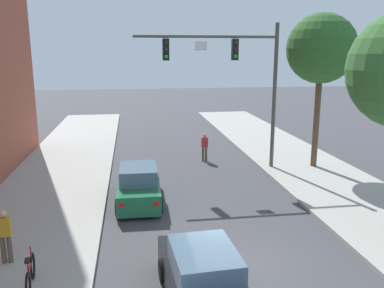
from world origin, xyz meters
name	(u,v)px	position (x,y,z in m)	size (l,w,h in m)	color
ground_plane	(233,266)	(0.00, 0.00, 0.00)	(120.00, 120.00, 0.00)	#424247
sidewalk_left	(1,283)	(-6.50, 0.00, 0.07)	(5.00, 60.00, 0.15)	#A8A59E
traffic_signal_mast	(236,69)	(2.49, 9.62, 5.38)	(7.34, 0.38, 7.50)	#514C47
car_lead_green	(139,186)	(-2.62, 5.71, 0.72)	(1.90, 4.27, 1.60)	#1E663D
car_following_black	(203,280)	(-1.21, -1.73, 0.72)	(2.02, 4.32, 1.60)	black
pedestrian_sidewalk_left_walker	(5,234)	(-6.57, 0.97, 1.06)	(0.36, 0.22, 1.64)	brown
pedestrian_crossing_road	(205,146)	(1.31, 11.76, 0.91)	(0.36, 0.22, 1.64)	brown
bicycle_leaning	(30,275)	(-5.56, -0.54, 0.54)	(0.27, 1.76, 0.98)	black
street_tree_second	(321,49)	(6.92, 9.39, 6.34)	(3.58, 3.58, 8.02)	brown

